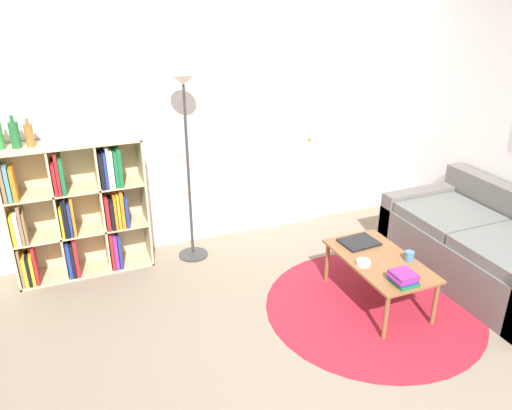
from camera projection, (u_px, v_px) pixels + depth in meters
The scene contains 13 objects.
ground_plane at pixel (370, 407), 3.17m from camera, with size 14.00×14.00×0.00m, color gray.
wall_back at pixel (229, 115), 4.89m from camera, with size 7.57×0.11×2.60m.
rug at pixel (373, 307), 4.15m from camera, with size 1.79×1.79×0.01m.
bookshelf at pixel (76, 211), 4.45m from camera, with size 1.18×0.34×1.24m.
floor_lamp at pixel (186, 121), 4.39m from camera, with size 0.29×0.29×1.77m.
couch at pixel (486, 249), 4.50m from camera, with size 0.94×1.77×0.76m.
coffee_table at pixel (379, 263), 4.09m from camera, with size 0.54×0.95×0.41m.
laptop at pixel (359, 242), 4.32m from camera, with size 0.32×0.26×0.02m.
bowl at pixel (364, 263), 3.99m from camera, with size 0.12×0.12×0.04m.
book_stack_on_table at pixel (403, 278), 3.73m from camera, with size 0.18×0.19×0.08m.
cup at pixel (409, 256), 4.04m from camera, with size 0.08×0.08×0.08m.
bottle_middle at pixel (15, 134), 4.02m from camera, with size 0.08×0.08×0.27m.
bottle_right at pixel (29, 135), 4.07m from camera, with size 0.07×0.07×0.23m.
Camera 1 is at (-1.58, -1.91, 2.47)m, focal length 35.00 mm.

